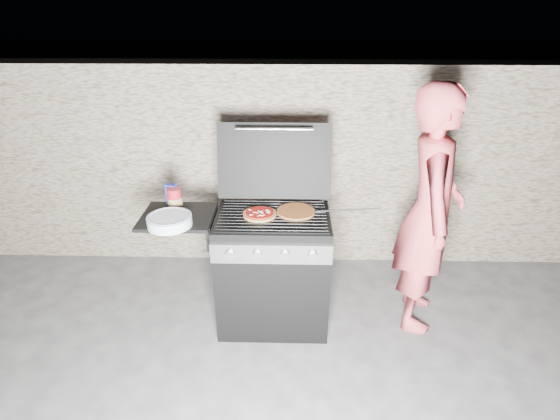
{
  "coord_description": "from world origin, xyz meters",
  "views": [
    {
      "loc": [
        0.12,
        -2.71,
        2.27
      ],
      "look_at": [
        0.05,
        0.0,
        0.95
      ],
      "focal_mm": 28.0,
      "sensor_mm": 36.0,
      "label": 1
    }
  ],
  "objects_px": {
    "pizza_topped": "(260,213)",
    "sauce_jar": "(175,199)",
    "gas_grill": "(240,269)",
    "person": "(430,212)"
  },
  "relations": [
    {
      "from": "gas_grill",
      "to": "pizza_topped",
      "type": "bearing_deg",
      "value": -2.05
    },
    {
      "from": "sauce_jar",
      "to": "person",
      "type": "bearing_deg",
      "value": -0.71
    },
    {
      "from": "gas_grill",
      "to": "sauce_jar",
      "type": "xyz_separation_m",
      "value": [
        -0.45,
        0.1,
        0.53
      ]
    },
    {
      "from": "gas_grill",
      "to": "pizza_topped",
      "type": "height_order",
      "value": "pizza_topped"
    },
    {
      "from": "sauce_jar",
      "to": "person",
      "type": "relative_size",
      "value": 0.09
    },
    {
      "from": "pizza_topped",
      "to": "sauce_jar",
      "type": "xyz_separation_m",
      "value": [
        -0.61,
        0.11,
        0.06
      ]
    },
    {
      "from": "gas_grill",
      "to": "sauce_jar",
      "type": "bearing_deg",
      "value": 167.33
    },
    {
      "from": "pizza_topped",
      "to": "sauce_jar",
      "type": "relative_size",
      "value": 1.47
    },
    {
      "from": "gas_grill",
      "to": "pizza_topped",
      "type": "distance_m",
      "value": 0.49
    },
    {
      "from": "gas_grill",
      "to": "person",
      "type": "bearing_deg",
      "value": 3.36
    }
  ]
}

